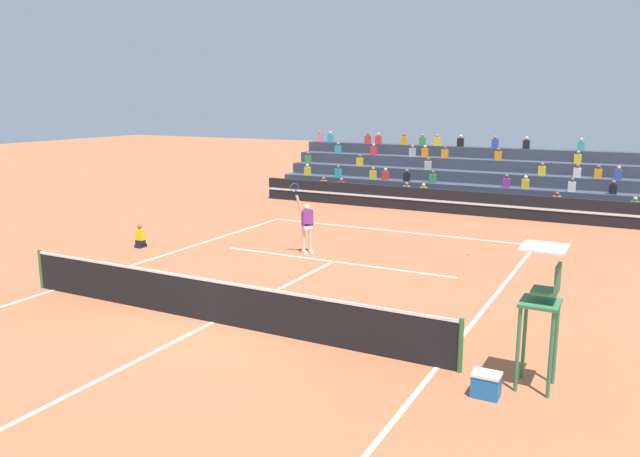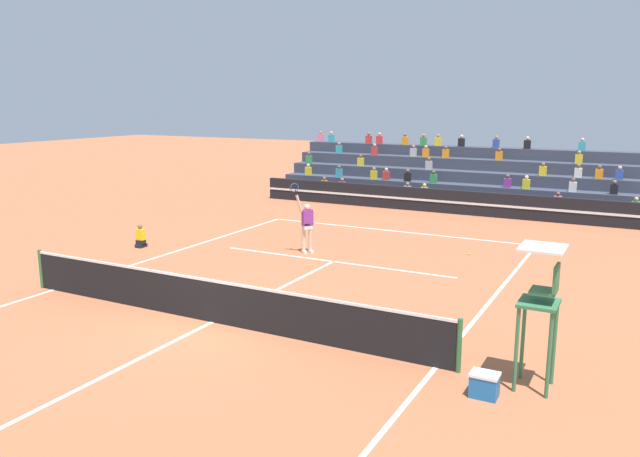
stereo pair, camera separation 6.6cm
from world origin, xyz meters
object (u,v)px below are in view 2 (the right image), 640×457
object	(u,v)px
tennis_player	(307,225)
equipment_cooler	(484,385)
ball_kid_courtside	(141,238)
tennis_ball	(469,254)
umpire_chair	(541,299)

from	to	relation	value
tennis_player	equipment_cooler	world-z (taller)	tennis_player
equipment_cooler	ball_kid_courtside	bearing A→B (deg)	157.01
tennis_player	tennis_ball	distance (m)	5.64
umpire_chair	equipment_cooler	distance (m)	1.84
umpire_chair	tennis_ball	world-z (taller)	umpire_chair
umpire_chair	tennis_ball	xyz separation A→B (m)	(-3.69, 9.42, -1.68)
ball_kid_courtside	equipment_cooler	bearing A→B (deg)	-22.99
ball_kid_courtside	tennis_ball	distance (m)	11.60
tennis_player	equipment_cooler	size ratio (longest dim) A/B	4.99
umpire_chair	tennis_player	bearing A→B (deg)	140.99
umpire_chair	tennis_ball	size ratio (longest dim) A/B	39.26
equipment_cooler	umpire_chair	bearing A→B (deg)	46.51
umpire_chair	equipment_cooler	bearing A→B (deg)	-133.49
umpire_chair	ball_kid_courtside	bearing A→B (deg)	160.84
ball_kid_courtside	equipment_cooler	xyz separation A→B (m)	(13.66, -5.80, -0.10)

